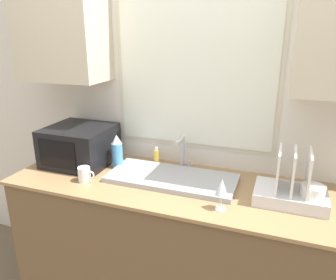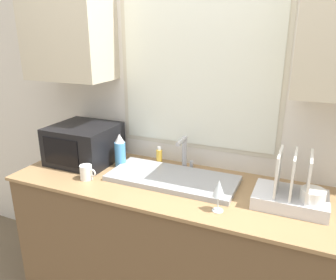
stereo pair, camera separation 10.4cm
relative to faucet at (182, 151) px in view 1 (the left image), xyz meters
The scene contains 10 objects.
countertop 0.62m from the faucet, 79.72° to the right, with size 2.04×0.69×0.90m.
wall_back 0.40m from the faucet, 67.77° to the left, with size 6.00×0.38×2.60m.
sink_basin 0.22m from the faucet, 91.50° to the right, with size 0.78×0.34×0.03m.
faucet is the anchor object (origin of this frame).
microwave 0.70m from the faucet, 168.42° to the right, with size 0.42×0.40×0.26m.
dish_rack 0.72m from the faucet, 18.14° to the right, with size 0.37×0.25×0.29m.
spray_bottle 0.43m from the faucet, 163.47° to the right, with size 0.07×0.07×0.23m.
soap_bottle 0.20m from the faucet, behind, with size 0.04×0.04×0.13m.
mug_near_sink 0.63m from the faucet, 142.31° to the right, with size 0.11×0.07×0.09m.
wine_glass 0.54m from the faucet, 50.86° to the right, with size 0.06×0.06×0.17m.
Camera 1 is at (0.56, -1.34, 1.77)m, focal length 35.00 mm.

